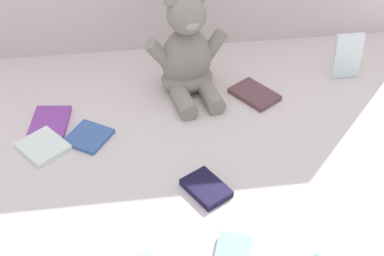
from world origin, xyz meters
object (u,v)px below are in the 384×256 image
(book_case_2, at_px, (254,94))
(book_case_7, at_px, (88,137))
(teddy_bear, at_px, (187,56))
(book_case_9, at_px, (49,124))
(book_case_3, at_px, (206,188))
(book_case_8, at_px, (43,146))
(book_case_1, at_px, (347,56))

(book_case_2, xyz_separation_m, book_case_7, (-0.45, -0.12, -0.00))
(teddy_bear, relative_size, book_case_9, 2.05)
(book_case_3, xyz_separation_m, book_case_7, (-0.26, 0.21, -0.00))
(book_case_9, bearing_deg, book_case_8, 91.53)
(teddy_bear, xyz_separation_m, book_case_2, (0.18, -0.06, -0.10))
(book_case_1, relative_size, book_case_7, 1.35)
(book_case_3, bearing_deg, book_case_2, 30.57)
(book_case_7, height_order, book_case_8, book_case_8)
(book_case_1, height_order, book_case_9, book_case_1)
(teddy_bear, height_order, book_case_8, teddy_bear)
(book_case_1, distance_m, book_case_3, 0.61)
(book_case_2, height_order, book_case_7, book_case_2)
(book_case_9, bearing_deg, teddy_bear, -155.63)
(book_case_1, distance_m, book_case_2, 0.29)
(book_case_3, bearing_deg, book_case_1, 10.35)
(teddy_bear, height_order, book_case_3, teddy_bear)
(teddy_bear, bearing_deg, book_case_1, -9.87)
(teddy_bear, bearing_deg, book_case_8, -162.22)
(book_case_2, xyz_separation_m, book_case_3, (-0.19, -0.33, 0.00))
(book_case_7, xyz_separation_m, book_case_9, (-0.10, 0.06, 0.00))
(teddy_bear, relative_size, book_case_8, 2.58)
(book_case_7, xyz_separation_m, book_case_8, (-0.11, -0.02, 0.00))
(teddy_bear, height_order, book_case_1, teddy_bear)
(book_case_1, bearing_deg, book_case_8, -166.68)
(book_case_1, xyz_separation_m, book_case_7, (-0.72, -0.18, -0.06))
(book_case_3, relative_size, book_case_8, 0.94)
(book_case_1, height_order, book_case_8, book_case_1)
(book_case_9, bearing_deg, book_case_2, -167.35)
(book_case_9, bearing_deg, book_case_1, -164.74)
(book_case_3, bearing_deg, book_case_8, 122.45)
(book_case_1, xyz_separation_m, book_case_9, (-0.82, -0.12, -0.06))
(book_case_2, bearing_deg, book_case_3, 26.71)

